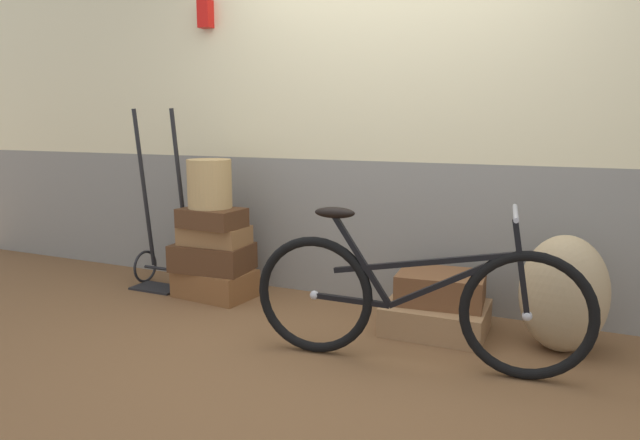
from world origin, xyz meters
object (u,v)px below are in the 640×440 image
Objects in this scene: suitcase_0 at (215,283)px; suitcase_2 at (215,235)px; wicker_basket at (210,184)px; suitcase_1 at (213,257)px; bicycle at (414,301)px; suitcase_3 at (212,218)px; suitcase_5 at (441,288)px; luggage_trolley at (163,244)px; burlap_sack at (563,294)px; suitcase_4 at (436,317)px.

suitcase_0 is 0.36m from suitcase_2.
suitcase_0 is at bearing 18.07° from wicker_basket.
bicycle is at bearing -22.73° from suitcase_1.
suitcase_3 is 0.85× the size of suitcase_5.
luggage_trolley reaches higher than suitcase_5.
burlap_sack is 0.38× the size of bicycle.
suitcase_2 is 1.08× the size of suitcase_3.
suitcase_1 is at bearing -178.49° from suitcase_0.
suitcase_4 is 0.59m from bicycle.
luggage_trolley reaches higher than wicker_basket.
suitcase_0 is 1.08× the size of suitcase_5.
suitcase_4 is (1.62, 0.01, -0.50)m from suitcase_3.
burlap_sack is at bearing 37.03° from bicycle.
suitcase_4 is 0.34× the size of bicycle.
suitcase_4 is 1.18× the size of suitcase_5.
suitcase_3 is at bearing 176.93° from suitcase_5.
suitcase_1 is at bearing -6.43° from luggage_trolley.
wicker_basket is (-0.02, -0.01, 0.73)m from suitcase_0.
bicycle is (-0.70, -0.53, 0.02)m from burlap_sack.
suitcase_4 is (1.63, -0.02, -0.01)m from suitcase_0.
suitcase_2 is at bearing 179.26° from burlap_sack.
suitcase_5 reaches higher than suitcase_0.
suitcase_2 is 1.36× the size of wicker_basket.
suitcase_5 is 2.16m from luggage_trolley.
suitcase_1 is 1.25× the size of suitcase_3.
suitcase_2 is 0.14m from suitcase_3.
luggage_trolley is at bearing 178.32° from burlap_sack.
suitcase_4 is at bearing 4.81° from suitcase_0.
suitcase_2 is 0.78× the size of suitcase_4.
suitcase_3 is at bearing 179.51° from suitcase_4.
bicycle reaches higher than suitcase_0.
wicker_basket is at bearing 178.50° from suitcase_4.
wicker_basket is 0.53× the size of burlap_sack.
suitcase_3 is at bearing -179.80° from burlap_sack.
bicycle is at bearing -142.97° from burlap_sack.
burlap_sack is (2.85, -0.08, -0.01)m from luggage_trolley.
suitcase_3 reaches higher than suitcase_2.
suitcase_3 reaches higher than suitcase_4.
luggage_trolley reaches higher than suitcase_3.
luggage_trolley is at bearing 179.27° from suitcase_0.
wicker_basket is (-0.00, -0.01, 0.54)m from suitcase_1.
luggage_trolley is 2.07× the size of burlap_sack.
suitcase_1 is 0.54m from wicker_basket.
wicker_basket reaches higher than suitcase_3.
suitcase_3 is (0.01, -0.04, 0.13)m from suitcase_2.
wicker_basket is at bearing 161.58° from bicycle.
suitcase_1 reaches higher than suitcase_0.
suitcase_3 is at bearing 162.15° from bicycle.
suitcase_2 is 0.37m from wicker_basket.
suitcase_2 is 0.92× the size of suitcase_5.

